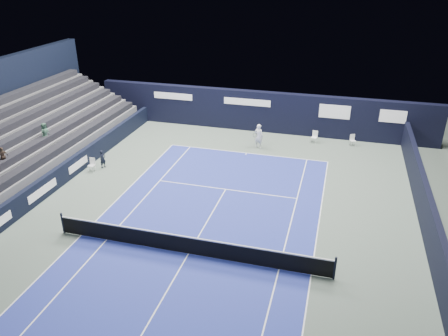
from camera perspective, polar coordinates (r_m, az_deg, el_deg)
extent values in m
plane|color=#4F5E53|center=(21.68, -2.87, -8.12)|extent=(48.00, 48.00, 0.00)
cube|color=navy|center=(20.14, -4.67, -11.12)|extent=(10.97, 23.77, 0.01)
cube|color=black|center=(24.28, 24.69, -4.24)|extent=(0.30, 22.00, 1.80)
cube|color=white|center=(32.31, 11.68, 3.92)|extent=(0.46, 0.45, 0.04)
cube|color=white|center=(32.39, 11.82, 4.41)|extent=(0.38, 0.12, 0.46)
cylinder|color=white|center=(32.48, 12.02, 3.62)|extent=(0.02, 0.02, 0.41)
cylinder|color=white|center=(32.57, 11.46, 3.73)|extent=(0.02, 0.02, 0.41)
cylinder|color=white|center=(32.20, 11.84, 3.44)|extent=(0.02, 0.02, 0.41)
cylinder|color=white|center=(32.29, 11.29, 3.56)|extent=(0.02, 0.02, 0.41)
cube|color=white|center=(32.38, 11.84, 4.55)|extent=(0.32, 0.15, 0.30)
cube|color=silver|center=(32.47, 16.48, 3.44)|extent=(0.47, 0.46, 0.03)
cube|color=silver|center=(32.53, 16.41, 3.91)|extent=(0.34, 0.17, 0.43)
cylinder|color=silver|center=(32.73, 16.59, 3.24)|extent=(0.02, 0.02, 0.38)
cylinder|color=silver|center=(32.60, 16.09, 3.22)|extent=(0.02, 0.02, 0.38)
cylinder|color=silver|center=(32.49, 16.79, 3.04)|extent=(0.02, 0.02, 0.38)
cylinder|color=silver|center=(32.36, 16.29, 3.02)|extent=(0.02, 0.02, 0.38)
cube|color=white|center=(28.51, -16.93, 0.32)|extent=(0.39, 0.37, 0.04)
cube|color=white|center=(28.55, -16.80, 0.89)|extent=(0.38, 0.04, 0.45)
cylinder|color=white|center=(28.62, -16.44, 0.05)|extent=(0.02, 0.02, 0.40)
cylinder|color=white|center=(28.80, -16.99, 0.13)|extent=(0.02, 0.02, 0.40)
cylinder|color=white|center=(28.39, -16.76, -0.21)|extent=(0.02, 0.02, 0.40)
cylinder|color=white|center=(28.57, -17.32, -0.12)|extent=(0.02, 0.02, 0.40)
imported|color=black|center=(28.77, -15.56, 1.14)|extent=(0.42, 0.50, 1.17)
cube|color=white|center=(30.09, 2.98, 1.98)|extent=(10.97, 0.06, 0.00)
cube|color=white|center=(19.27, 11.32, -13.53)|extent=(0.06, 23.77, 0.00)
cube|color=white|center=(22.35, -18.17, -8.36)|extent=(0.06, 23.77, 0.00)
cube|color=white|center=(19.34, 7.19, -13.00)|extent=(0.06, 23.77, 0.00)
cube|color=white|center=(21.69, -15.08, -9.04)|extent=(0.06, 23.77, 0.00)
cube|color=white|center=(25.29, 0.23, -2.79)|extent=(8.23, 0.06, 0.00)
cube|color=white|center=(20.13, -4.67, -11.11)|extent=(0.06, 12.80, 0.00)
cube|color=white|center=(29.96, 2.92, 1.87)|extent=(0.06, 0.30, 0.00)
cylinder|color=black|center=(18.94, 14.28, -12.58)|extent=(0.10, 0.10, 1.10)
cylinder|color=black|center=(22.55, -20.32, -6.77)|extent=(0.10, 0.10, 1.10)
cube|color=black|center=(19.87, -4.72, -10.07)|extent=(12.80, 0.03, 0.86)
cube|color=white|center=(19.61, -4.76, -9.00)|extent=(12.80, 0.05, 0.06)
cube|color=black|center=(33.78, 4.78, 7.38)|extent=(26.00, 0.60, 3.10)
cube|color=silver|center=(35.17, -6.68, 9.31)|extent=(3.20, 0.02, 0.50)
cube|color=silver|center=(33.45, 3.02, 8.60)|extent=(3.60, 0.02, 0.50)
cube|color=silver|center=(32.80, 14.25, 7.14)|extent=(2.20, 0.02, 1.00)
cube|color=silver|center=(33.00, 21.20, 6.29)|extent=(1.80, 0.02, 0.90)
cube|color=black|center=(28.46, -18.78, 0.45)|extent=(0.30, 22.00, 1.20)
cube|color=silver|center=(25.87, -22.60, -2.75)|extent=(0.02, 2.40, 0.45)
cube|color=silver|center=(28.37, -18.49, 0.42)|extent=(0.02, 2.00, 0.45)
cube|color=#4E4E50|center=(29.45, -18.78, 1.77)|extent=(0.90, 16.00, 1.65)
cube|color=#555558|center=(29.86, -20.28, 2.34)|extent=(0.90, 16.00, 2.10)
cube|color=#525254|center=(30.30, -21.74, 2.88)|extent=(0.90, 16.00, 2.55)
cube|color=#515154|center=(30.76, -23.16, 3.41)|extent=(0.90, 16.00, 3.00)
cube|color=#454547|center=(31.23, -24.54, 3.92)|extent=(0.90, 16.00, 3.45)
cube|color=#4D4D50|center=(31.73, -25.88, 4.42)|extent=(0.90, 16.00, 3.90)
cube|color=black|center=(29.07, -19.06, 3.62)|extent=(0.63, 15.20, 0.40)
cube|color=black|center=(29.43, -20.64, 4.57)|extent=(0.63, 15.20, 0.40)
cube|color=black|center=(29.81, -22.20, 5.50)|extent=(0.63, 15.20, 0.40)
cube|color=black|center=(30.22, -23.71, 6.39)|extent=(0.63, 15.20, 0.40)
cube|color=black|center=(30.66, -25.19, 7.26)|extent=(0.63, 15.20, 0.40)
cube|color=black|center=(31.12, -26.63, 8.10)|extent=(0.63, 15.20, 0.40)
imported|color=#413127|center=(25.78, -26.91, 1.31)|extent=(0.35, 0.65, 1.06)
imported|color=#2C4939|center=(28.26, -22.34, 4.32)|extent=(0.48, 0.64, 1.19)
imported|color=white|center=(30.69, 4.55, 4.18)|extent=(0.74, 0.60, 1.77)
cylinder|color=black|center=(30.38, 4.17, 4.30)|extent=(0.03, 0.29, 0.13)
torus|color=black|center=(30.12, 4.08, 4.31)|extent=(0.30, 0.13, 0.29)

